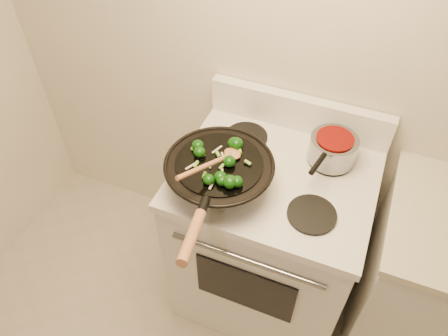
% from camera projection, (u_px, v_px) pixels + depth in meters
% --- Properties ---
extents(stove, '(0.78, 0.67, 1.08)m').
position_uv_depth(stove, '(268.00, 238.00, 2.05)').
color(stove, white).
rests_on(stove, ground).
extents(wok, '(0.41, 0.67, 0.21)m').
position_uv_depth(wok, '(219.00, 174.00, 1.61)').
color(wok, black).
rests_on(wok, stove).
extents(stirfry, '(0.25, 0.25, 0.05)m').
position_uv_depth(stirfry, '(223.00, 162.00, 1.55)').
color(stirfry, '#0C3809').
rests_on(stirfry, wok).
extents(wooden_spoon, '(0.14, 0.30, 0.11)m').
position_uv_depth(wooden_spoon, '(218.00, 160.00, 1.53)').
color(wooden_spoon, '#A66841').
rests_on(wooden_spoon, wok).
extents(saucepan, '(0.19, 0.30, 0.11)m').
position_uv_depth(saucepan, '(333.00, 149.00, 1.72)').
color(saucepan, gray).
rests_on(saucepan, stove).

